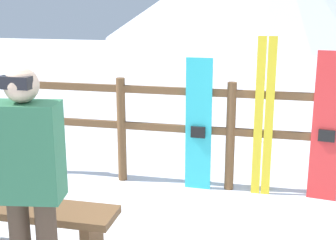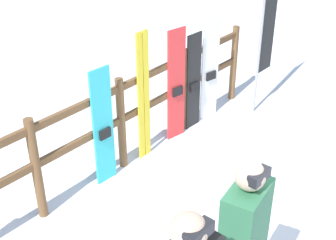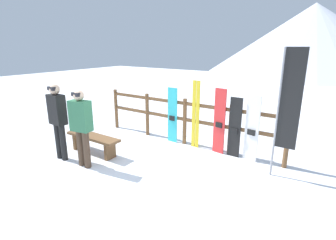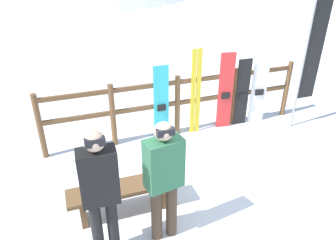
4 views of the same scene
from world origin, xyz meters
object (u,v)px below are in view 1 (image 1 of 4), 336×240
snowboard_cyan (198,125)px  person_plaid_green (28,176)px  ski_pair_yellow (264,118)px  snowboard_red (327,128)px  bench (26,218)px

snowboard_cyan → person_plaid_green: bearing=-107.4°
ski_pair_yellow → snowboard_red: size_ratio=1.08×
bench → person_plaid_green: person_plaid_green is taller
snowboard_red → person_plaid_green: bearing=-131.6°
person_plaid_green → ski_pair_yellow: (1.40, 2.28, -0.11)m
bench → person_plaid_green: (0.39, -0.57, 0.61)m
person_plaid_green → snowboard_cyan: bearing=72.6°
bench → snowboard_red: snowboard_red is taller
snowboard_cyan → bench: bearing=-122.8°
snowboard_red → snowboard_cyan: bearing=-180.0°
bench → person_plaid_green: bearing=-55.8°
snowboard_cyan → ski_pair_yellow: bearing=0.3°
ski_pair_yellow → snowboard_red: ski_pair_yellow is taller
person_plaid_green → snowboard_red: 3.06m
ski_pair_yellow → snowboard_red: 0.63m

